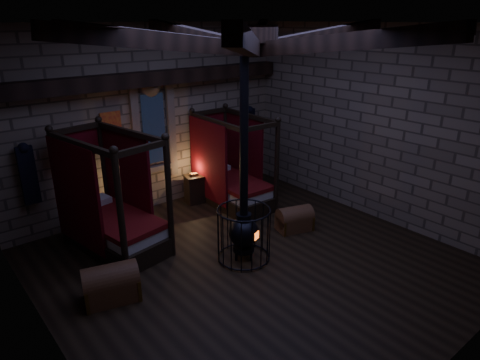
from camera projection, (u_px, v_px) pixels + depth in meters
room at (251, 54)px, 6.70m from camera, size 7.02×7.02×4.29m
bed_left at (113, 220)px, 8.37m from camera, size 1.51×2.36×2.29m
bed_right at (231, 182)px, 10.40m from camera, size 1.17×2.11×2.16m
trunk_left at (111, 284)px, 6.84m from camera, size 0.97×0.75×0.63m
trunk_right at (295, 219)px, 9.14m from camera, size 0.84×0.66×0.54m
nightstand_left at (130, 206)px, 9.53m from camera, size 0.44×0.42×0.81m
nightstand_right at (194, 189)px, 10.47m from camera, size 0.51×0.50×0.76m
stove at (244, 229)px, 7.90m from camera, size 1.00×1.00×4.05m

